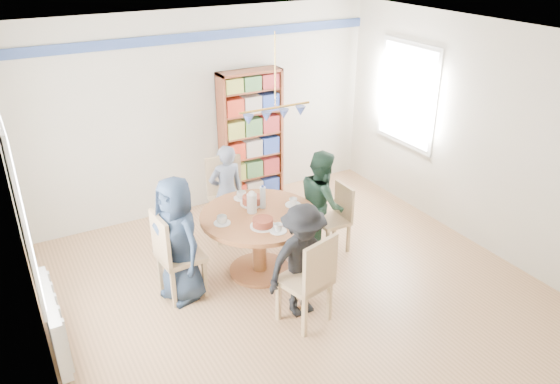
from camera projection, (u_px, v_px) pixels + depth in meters
ground at (298, 293)px, 5.93m from camera, size 5.00×5.00×0.00m
room_shell at (237, 130)px, 5.79m from camera, size 5.00×5.00×5.00m
radiator at (54, 322)px, 4.95m from camera, size 0.12×1.00×0.60m
dining_table at (259, 229)px, 6.07m from camera, size 1.30×1.30×0.75m
chair_left at (173, 252)px, 5.66m from camera, size 0.47×0.47×0.99m
chair_right at (337, 215)px, 6.58m from camera, size 0.37×0.37×0.84m
chair_far at (226, 193)px, 6.89m from camera, size 0.52×0.52×1.02m
chair_near at (311, 278)px, 5.24m from camera, size 0.54×0.54×1.00m
person_left at (178, 240)px, 5.59m from camera, size 0.62×0.78×1.39m
person_right at (322, 203)px, 6.43m from camera, size 0.68×0.77×1.31m
person_far at (226, 192)px, 6.80m from camera, size 0.45×0.30×1.23m
person_near at (303, 261)px, 5.38m from camera, size 0.81×0.50×1.23m
bookshelf at (251, 138)px, 7.64m from camera, size 0.90×0.27×1.88m
tableware at (256, 209)px, 5.97m from camera, size 1.06×1.06×0.28m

